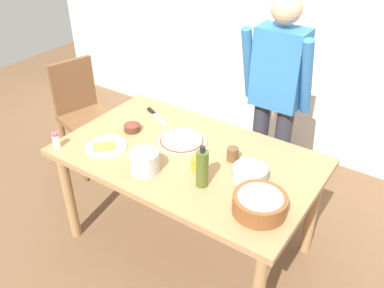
% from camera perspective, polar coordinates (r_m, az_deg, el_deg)
% --- Properties ---
extents(ground, '(8.00, 8.00, 0.00)m').
position_cam_1_polar(ground, '(3.03, -0.55, -13.40)').
color(ground, brown).
extents(wall_back, '(5.60, 0.10, 2.60)m').
position_cam_1_polar(wall_back, '(3.64, 14.59, 17.71)').
color(wall_back, silver).
rests_on(wall_back, ground).
extents(dining_table, '(1.60, 0.96, 0.76)m').
position_cam_1_polar(dining_table, '(2.59, -0.62, -3.12)').
color(dining_table, '#A37A4C').
rests_on(dining_table, ground).
extents(person_cook, '(0.49, 0.25, 1.62)m').
position_cam_1_polar(person_cook, '(2.94, 11.66, 6.94)').
color(person_cook, '#2D2D38').
rests_on(person_cook, ground).
extents(chair_wooden_left, '(0.49, 0.49, 0.95)m').
position_cam_1_polar(chair_wooden_left, '(3.64, -15.03, 4.68)').
color(chair_wooden_left, brown).
rests_on(chair_wooden_left, ground).
extents(pizza_raw_on_board, '(0.32, 0.32, 0.02)m').
position_cam_1_polar(pizza_raw_on_board, '(2.65, -1.42, 0.41)').
color(pizza_raw_on_board, beige).
rests_on(pizza_raw_on_board, dining_table).
extents(plate_with_slice, '(0.26, 0.26, 0.02)m').
position_cam_1_polar(plate_with_slice, '(2.65, -11.87, -0.36)').
color(plate_with_slice, white).
rests_on(plate_with_slice, dining_table).
extents(popcorn_bowl, '(0.28, 0.28, 0.11)m').
position_cam_1_polar(popcorn_bowl, '(2.11, 9.44, -8.04)').
color(popcorn_bowl, brown).
rests_on(popcorn_bowl, dining_table).
extents(mixing_bowl_steel, '(0.20, 0.20, 0.08)m').
position_cam_1_polar(mixing_bowl_steel, '(2.33, 8.07, -4.10)').
color(mixing_bowl_steel, '#B7B7BC').
rests_on(mixing_bowl_steel, dining_table).
extents(small_sauce_bowl, '(0.11, 0.11, 0.06)m').
position_cam_1_polar(small_sauce_bowl, '(2.79, -8.34, 2.35)').
color(small_sauce_bowl, '#4C2D1E').
rests_on(small_sauce_bowl, dining_table).
extents(olive_oil_bottle, '(0.07, 0.07, 0.26)m').
position_cam_1_polar(olive_oil_bottle, '(2.23, 1.43, -3.40)').
color(olive_oil_bottle, '#47561E').
rests_on(olive_oil_bottle, dining_table).
extents(steel_pot, '(0.17, 0.17, 0.13)m').
position_cam_1_polar(steel_pot, '(2.38, -6.62, -2.44)').
color(steel_pot, '#B7B7BC').
rests_on(steel_pot, dining_table).
extents(cup_orange, '(0.07, 0.07, 0.08)m').
position_cam_1_polar(cup_orange, '(2.38, 0.72, -2.80)').
color(cup_orange, orange).
rests_on(cup_orange, dining_table).
extents(cup_small_brown, '(0.07, 0.07, 0.08)m').
position_cam_1_polar(cup_small_brown, '(2.48, 5.68, -1.42)').
color(cup_small_brown, brown).
rests_on(cup_small_brown, dining_table).
extents(salt_shaker, '(0.04, 0.04, 0.11)m').
position_cam_1_polar(salt_shaker, '(2.71, -18.42, 0.50)').
color(salt_shaker, white).
rests_on(salt_shaker, dining_table).
extents(chef_knife, '(0.27, 0.14, 0.02)m').
position_cam_1_polar(chef_knife, '(2.97, -5.17, 4.08)').
color(chef_knife, silver).
rests_on(chef_knife, dining_table).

